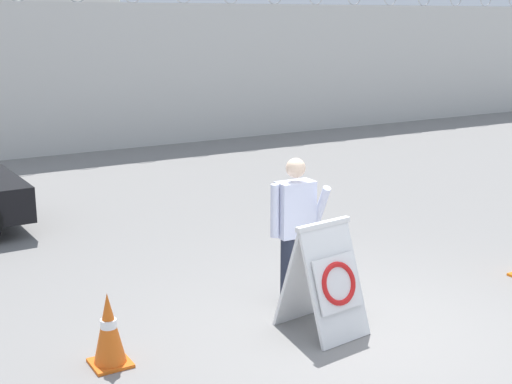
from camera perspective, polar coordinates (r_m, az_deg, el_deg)
ground_plane at (r=7.34m, az=8.88°, el=-11.08°), size 90.00×90.00×0.00m
perimeter_wall at (r=16.86m, az=-15.91°, el=8.67°), size 36.00×0.30×3.85m
barricade_sign at (r=7.11m, az=5.58°, el=-6.88°), size 0.72×0.85×1.14m
security_guard at (r=7.65m, az=3.15°, el=-2.71°), size 0.60×0.38×1.63m
traffic_cone_mid at (r=6.64m, az=-11.70°, el=-10.73°), size 0.35×0.35×0.69m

